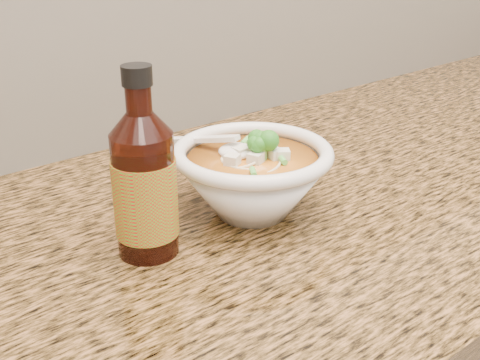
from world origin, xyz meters
TOP-DOWN VIEW (x-y plane):
  - counter_slab at (0.00, 1.68)m, footprint 4.00×0.68m
  - soup_bowl at (-0.03, 1.66)m, footprint 0.20×0.22m
  - hot_sauce_bottle at (-0.19, 1.66)m, footprint 0.09×0.09m

SIDE VIEW (x-z plane):
  - counter_slab at x=0.00m, z-range 0.86..0.90m
  - soup_bowl at x=-0.03m, z-range 0.89..1.00m
  - hot_sauce_bottle at x=-0.19m, z-range 0.87..1.09m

